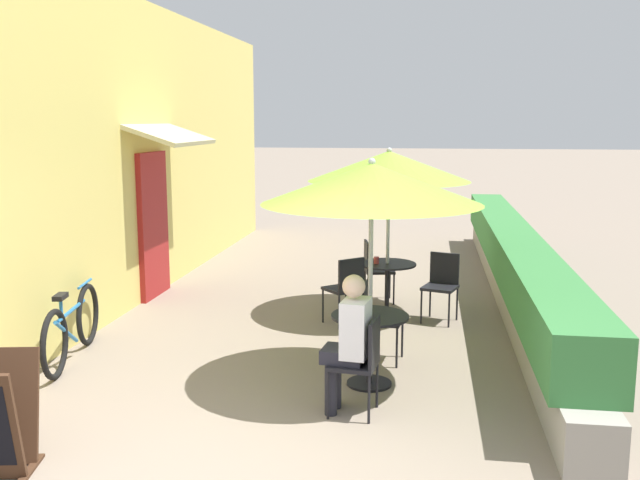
{
  "coord_description": "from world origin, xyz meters",
  "views": [
    {
      "loc": [
        1.52,
        -4.53,
        2.56
      ],
      "look_at": [
        0.15,
        4.56,
        1.0
      ],
      "focal_mm": 40.0,
      "sensor_mm": 36.0,
      "label": 1
    }
  ],
  "objects_px": {
    "cafe_chair_near_right": "(362,358)",
    "patio_umbrella_mid": "(389,166)",
    "patio_umbrella_near": "(372,184)",
    "cafe_chair_mid_left": "(374,266)",
    "coffee_cup_mid": "(376,260)",
    "bicycle_leaning": "(72,327)",
    "cafe_chair_near_left": "(376,314)",
    "cafe_chair_mid_back": "(442,281)",
    "patio_table_mid": "(387,278)",
    "cafe_chair_mid_right": "(346,285)",
    "patio_table_near": "(370,335)",
    "seated_patron_near_right": "(349,338)"
  },
  "relations": [
    {
      "from": "cafe_chair_near_right",
      "to": "cafe_chair_mid_back",
      "type": "relative_size",
      "value": 1.0
    },
    {
      "from": "patio_umbrella_mid",
      "to": "cafe_chair_mid_right",
      "type": "distance_m",
      "value": 1.62
    },
    {
      "from": "patio_umbrella_mid",
      "to": "cafe_chair_mid_left",
      "type": "height_order",
      "value": "patio_umbrella_mid"
    },
    {
      "from": "seated_patron_near_right",
      "to": "patio_table_mid",
      "type": "bearing_deg",
      "value": 4.36
    },
    {
      "from": "patio_table_mid",
      "to": "patio_umbrella_mid",
      "type": "distance_m",
      "value": 1.47
    },
    {
      "from": "cafe_chair_mid_right",
      "to": "cafe_chair_mid_back",
      "type": "xyz_separation_m",
      "value": [
        1.18,
        0.39,
        0.0
      ]
    },
    {
      "from": "cafe_chair_mid_back",
      "to": "patio_table_near",
      "type": "bearing_deg",
      "value": 91.0
    },
    {
      "from": "patio_umbrella_near",
      "to": "cafe_chair_mid_back",
      "type": "relative_size",
      "value": 2.54
    },
    {
      "from": "patio_table_near",
      "to": "bicycle_leaning",
      "type": "height_order",
      "value": "bicycle_leaning"
    },
    {
      "from": "seated_patron_near_right",
      "to": "patio_table_near",
      "type": "bearing_deg",
      "value": -2.83
    },
    {
      "from": "patio_umbrella_near",
      "to": "cafe_chair_near_left",
      "type": "height_order",
      "value": "patio_umbrella_near"
    },
    {
      "from": "cafe_chair_near_right",
      "to": "coffee_cup_mid",
      "type": "distance_m",
      "value": 3.21
    },
    {
      "from": "patio_umbrella_mid",
      "to": "cafe_chair_near_left",
      "type": "bearing_deg",
      "value": -90.46
    },
    {
      "from": "coffee_cup_mid",
      "to": "bicycle_leaning",
      "type": "bearing_deg",
      "value": -144.03
    },
    {
      "from": "cafe_chair_near_right",
      "to": "cafe_chair_mid_right",
      "type": "distance_m",
      "value": 2.75
    },
    {
      "from": "patio_table_mid",
      "to": "cafe_chair_mid_back",
      "type": "distance_m",
      "value": 0.72
    },
    {
      "from": "patio_umbrella_mid",
      "to": "cafe_chair_mid_left",
      "type": "distance_m",
      "value": 1.62
    },
    {
      "from": "patio_umbrella_near",
      "to": "coffee_cup_mid",
      "type": "distance_m",
      "value": 2.77
    },
    {
      "from": "cafe_chair_near_right",
      "to": "patio_umbrella_mid",
      "type": "height_order",
      "value": "patio_umbrella_mid"
    },
    {
      "from": "patio_umbrella_near",
      "to": "cafe_chair_mid_back",
      "type": "distance_m",
      "value": 2.88
    },
    {
      "from": "cafe_chair_near_left",
      "to": "seated_patron_near_right",
      "type": "height_order",
      "value": "seated_patron_near_right"
    },
    {
      "from": "seated_patron_near_right",
      "to": "coffee_cup_mid",
      "type": "height_order",
      "value": "seated_patron_near_right"
    },
    {
      "from": "patio_table_mid",
      "to": "bicycle_leaning",
      "type": "xyz_separation_m",
      "value": [
        -3.23,
        -2.29,
        -0.13
      ]
    },
    {
      "from": "patio_umbrella_near",
      "to": "cafe_chair_mid_left",
      "type": "bearing_deg",
      "value": 93.52
    },
    {
      "from": "patio_table_mid",
      "to": "patio_umbrella_mid",
      "type": "bearing_deg",
      "value": 0.0
    },
    {
      "from": "seated_patron_near_right",
      "to": "patio_table_mid",
      "type": "xyz_separation_m",
      "value": [
        0.15,
        3.24,
        -0.18
      ]
    },
    {
      "from": "patio_table_near",
      "to": "seated_patron_near_right",
      "type": "bearing_deg",
      "value": -99.79
    },
    {
      "from": "cafe_chair_near_left",
      "to": "patio_table_mid",
      "type": "bearing_deg",
      "value": -173.5
    },
    {
      "from": "cafe_chair_near_right",
      "to": "coffee_cup_mid",
      "type": "bearing_deg",
      "value": 8.85
    },
    {
      "from": "patio_table_mid",
      "to": "patio_umbrella_mid",
      "type": "xyz_separation_m",
      "value": [
        0.0,
        0.0,
        1.47
      ]
    },
    {
      "from": "patio_table_mid",
      "to": "cafe_chair_mid_right",
      "type": "xyz_separation_m",
      "value": [
        -0.48,
        -0.54,
        0.01
      ]
    },
    {
      "from": "cafe_chair_near_left",
      "to": "cafe_chair_mid_right",
      "type": "relative_size",
      "value": 1.0
    },
    {
      "from": "patio_umbrella_near",
      "to": "coffee_cup_mid",
      "type": "height_order",
      "value": "patio_umbrella_near"
    },
    {
      "from": "cafe_chair_near_left",
      "to": "cafe_chair_mid_back",
      "type": "xyz_separation_m",
      "value": [
        0.72,
        1.66,
        0.0
      ]
    },
    {
      "from": "patio_umbrella_near",
      "to": "patio_umbrella_mid",
      "type": "bearing_deg",
      "value": 89.43
    },
    {
      "from": "patio_table_near",
      "to": "cafe_chair_mid_left",
      "type": "relative_size",
      "value": 0.86
    },
    {
      "from": "cafe_chair_near_left",
      "to": "cafe_chair_near_right",
      "type": "bearing_deg",
      "value": 6.1
    },
    {
      "from": "patio_table_near",
      "to": "patio_umbrella_mid",
      "type": "bearing_deg",
      "value": 89.43
    },
    {
      "from": "bicycle_leaning",
      "to": "patio_umbrella_near",
      "type": "bearing_deg",
      "value": -14.14
    },
    {
      "from": "patio_umbrella_near",
      "to": "cafe_chair_near_left",
      "type": "bearing_deg",
      "value": 89.14
    },
    {
      "from": "patio_table_near",
      "to": "patio_umbrella_mid",
      "type": "xyz_separation_m",
      "value": [
        0.03,
        2.53,
        1.47
      ]
    },
    {
      "from": "patio_umbrella_near",
      "to": "seated_patron_near_right",
      "type": "bearing_deg",
      "value": -99.79
    },
    {
      "from": "bicycle_leaning",
      "to": "cafe_chair_near_right",
      "type": "bearing_deg",
      "value": -26.58
    },
    {
      "from": "patio_table_mid",
      "to": "cafe_chair_mid_left",
      "type": "distance_m",
      "value": 0.72
    },
    {
      "from": "patio_umbrella_near",
      "to": "cafe_chair_near_left",
      "type": "distance_m",
      "value": 1.62
    },
    {
      "from": "cafe_chair_near_left",
      "to": "bicycle_leaning",
      "type": "bearing_deg",
      "value": -74.54
    },
    {
      "from": "patio_umbrella_mid",
      "to": "coffee_cup_mid",
      "type": "relative_size",
      "value": 24.53
    },
    {
      "from": "cafe_chair_near_left",
      "to": "patio_umbrella_mid",
      "type": "height_order",
      "value": "patio_umbrella_mid"
    },
    {
      "from": "cafe_chair_mid_back",
      "to": "bicycle_leaning",
      "type": "bearing_deg",
      "value": 46.61
    },
    {
      "from": "patio_table_mid",
      "to": "cafe_chair_mid_right",
      "type": "bearing_deg",
      "value": -131.92
    }
  ]
}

